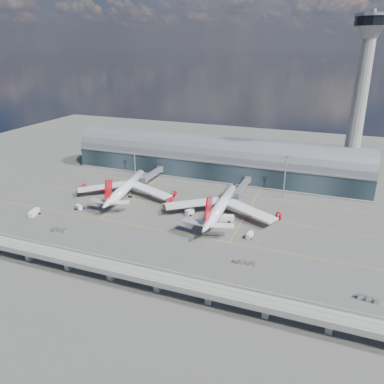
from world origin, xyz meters
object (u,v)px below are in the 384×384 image
(floodlight_mast_right, at_px, (285,176))
(service_truck_4, at_px, (190,212))
(control_tower, at_px, (359,106))
(cargo_train_0, at_px, (59,230))
(service_truck_3, at_px, (250,235))
(cargo_train_2, at_px, (369,299))
(service_truck_5, at_px, (117,190))
(floodlight_mast_left, at_px, (135,158))
(airliner_right, at_px, (221,206))
(service_truck_1, at_px, (79,207))
(airliner_left, at_px, (126,188))
(service_truck_2, at_px, (225,218))
(service_truck_0, at_px, (34,213))
(cargo_train_1, at_px, (245,262))

(floodlight_mast_right, distance_m, service_truck_4, 62.21)
(control_tower, relative_size, cargo_train_0, 12.85)
(floodlight_mast_right, bearing_deg, service_truck_3, -97.35)
(cargo_train_0, height_order, cargo_train_2, cargo_train_0)
(control_tower, xyz_separation_m, cargo_train_0, (-130.13, -112.71, -50.72))
(control_tower, relative_size, floodlight_mast_right, 4.01)
(service_truck_5, bearing_deg, service_truck_3, -57.97)
(floodlight_mast_left, xyz_separation_m, airliner_right, (72.66, -38.31, -8.19))
(cargo_train_2, bearing_deg, floodlight_mast_right, 17.01)
(control_tower, xyz_separation_m, service_truck_1, (-137.84, -86.84, -50.30))
(airliner_left, relative_size, cargo_train_2, 8.10)
(control_tower, height_order, service_truck_5, control_tower)
(service_truck_1, distance_m, service_truck_3, 95.49)
(floodlight_mast_left, bearing_deg, service_truck_3, -31.63)
(service_truck_4, relative_size, cargo_train_2, 0.72)
(airliner_left, distance_m, service_truck_5, 10.85)
(service_truck_2, height_order, service_truck_4, service_truck_2)
(service_truck_5, bearing_deg, service_truck_1, -140.13)
(airliner_right, distance_m, cargo_train_0, 82.26)
(cargo_train_0, bearing_deg, service_truck_4, -40.73)
(service_truck_2, height_order, cargo_train_2, service_truck_2)
(service_truck_2, distance_m, cargo_train_2, 79.15)
(service_truck_1, height_order, cargo_train_2, service_truck_1)
(floodlight_mast_left, relative_size, service_truck_4, 4.49)
(control_tower, xyz_separation_m, floodlight_mast_right, (-35.00, -28.00, -38.00))
(control_tower, height_order, service_truck_2, control_tower)
(cargo_train_2, bearing_deg, service_truck_4, 53.45)
(service_truck_5, bearing_deg, control_tower, -17.12)
(service_truck_0, bearing_deg, airliner_left, 40.63)
(floodlight_mast_right, distance_m, service_truck_5, 102.02)
(service_truck_2, height_order, service_truck_5, service_truck_2)
(airliner_left, bearing_deg, airliner_right, -14.64)
(service_truck_0, height_order, cargo_train_0, service_truck_0)
(service_truck_0, relative_size, service_truck_5, 1.51)
(control_tower, bearing_deg, service_truck_3, -116.47)
(control_tower, xyz_separation_m, service_truck_3, (-42.36, -85.06, -50.34))
(floodlight_mast_right, xyz_separation_m, service_truck_1, (-102.84, -58.84, -12.30))
(floodlight_mast_left, relative_size, cargo_train_0, 3.21)
(cargo_train_0, bearing_deg, service_truck_5, 12.70)
(floodlight_mast_left, relative_size, service_truck_0, 3.17)
(airliner_left, bearing_deg, cargo_train_1, -38.74)
(service_truck_3, xyz_separation_m, service_truck_5, (-89.98, 29.12, 0.01))
(airliner_left, xyz_separation_m, service_truck_4, (45.11, -10.67, -4.07))
(floodlight_mast_right, relative_size, service_truck_3, 4.68)
(service_truck_3, relative_size, cargo_train_1, 0.58)
(airliner_right, distance_m, service_truck_2, 8.18)
(cargo_train_2, bearing_deg, service_truck_3, 49.26)
(service_truck_2, height_order, cargo_train_0, service_truck_2)
(control_tower, xyz_separation_m, service_truck_5, (-132.34, -55.94, -50.33))
(control_tower, relative_size, airliner_right, 1.56)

